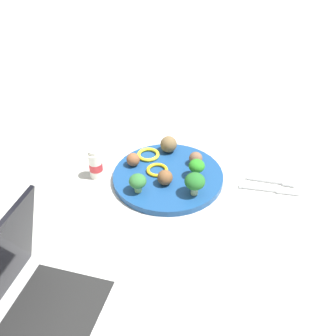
{
  "coord_description": "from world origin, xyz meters",
  "views": [
    {
      "loc": [
        0.16,
        -0.81,
        0.65
      ],
      "look_at": [
        0.0,
        0.0,
        0.04
      ],
      "focal_mm": 44.03,
      "sensor_mm": 36.0,
      "label": 1
    }
  ],
  "objects_px": {
    "meatball_far_rim": "(169,144)",
    "broccoli_floret_front_right": "(197,166)",
    "knife": "(272,190)",
    "laptop": "(23,327)",
    "meatball_back_right": "(196,158)",
    "meatball_mid_right": "(133,160)",
    "pepper_ring_mid_left": "(157,170)",
    "broccoli_floret_mid_right": "(138,182)",
    "pepper_ring_far_rim": "(148,155)",
    "plate": "(168,177)",
    "yogurt_bottle": "(96,165)",
    "broccoli_floret_front_left": "(195,182)",
    "napkin": "(269,186)",
    "fork": "(273,181)",
    "meatball_mid_left": "(165,177)"
  },
  "relations": [
    {
      "from": "meatball_back_right",
      "to": "pepper_ring_mid_left",
      "type": "relative_size",
      "value": 0.63
    },
    {
      "from": "meatball_mid_left",
      "to": "laptop",
      "type": "distance_m",
      "value": 0.47
    },
    {
      "from": "broccoli_floret_mid_right",
      "to": "napkin",
      "type": "bearing_deg",
      "value": 17.0
    },
    {
      "from": "broccoli_floret_front_right",
      "to": "meatball_far_rim",
      "type": "bearing_deg",
      "value": 133.06
    },
    {
      "from": "meatball_far_rim",
      "to": "laptop",
      "type": "xyz_separation_m",
      "value": [
        -0.13,
        -0.58,
        0.0
      ]
    },
    {
      "from": "pepper_ring_far_rim",
      "to": "yogurt_bottle",
      "type": "relative_size",
      "value": 0.76
    },
    {
      "from": "meatball_back_right",
      "to": "pepper_ring_mid_left",
      "type": "xyz_separation_m",
      "value": [
        -0.09,
        -0.05,
        -0.01
      ]
    },
    {
      "from": "meatball_mid_left",
      "to": "yogurt_bottle",
      "type": "distance_m",
      "value": 0.18
    },
    {
      "from": "napkin",
      "to": "pepper_ring_mid_left",
      "type": "bearing_deg",
      "value": -177.96
    },
    {
      "from": "broccoli_floret_front_left",
      "to": "laptop",
      "type": "relative_size",
      "value": 0.17
    },
    {
      "from": "plate",
      "to": "broccoli_floret_mid_right",
      "type": "distance_m",
      "value": 0.1
    },
    {
      "from": "plate",
      "to": "meatball_far_rim",
      "type": "height_order",
      "value": "meatball_far_rim"
    },
    {
      "from": "plate",
      "to": "knife",
      "type": "relative_size",
      "value": 1.93
    },
    {
      "from": "meatball_mid_right",
      "to": "laptop",
      "type": "distance_m",
      "value": 0.5
    },
    {
      "from": "broccoli_floret_front_left",
      "to": "broccoli_floret_mid_right",
      "type": "height_order",
      "value": "broccoli_floret_front_left"
    },
    {
      "from": "napkin",
      "to": "laptop",
      "type": "xyz_separation_m",
      "value": [
        -0.4,
        -0.5,
        0.04
      ]
    },
    {
      "from": "laptop",
      "to": "yogurt_bottle",
      "type": "bearing_deg",
      "value": 94.16
    },
    {
      "from": "plate",
      "to": "meatball_back_right",
      "type": "height_order",
      "value": "meatball_back_right"
    },
    {
      "from": "meatball_mid_left",
      "to": "broccoli_floret_front_left",
      "type": "bearing_deg",
      "value": -17.27
    },
    {
      "from": "meatball_mid_right",
      "to": "pepper_ring_mid_left",
      "type": "bearing_deg",
      "value": -12.27
    },
    {
      "from": "broccoli_floret_front_left",
      "to": "meatball_mid_right",
      "type": "distance_m",
      "value": 0.19
    },
    {
      "from": "meatball_far_rim",
      "to": "broccoli_floret_front_right",
      "type": "bearing_deg",
      "value": -46.94
    },
    {
      "from": "broccoli_floret_front_left",
      "to": "meatball_far_rim",
      "type": "xyz_separation_m",
      "value": [
        -0.09,
        0.16,
        -0.01
      ]
    },
    {
      "from": "knife",
      "to": "broccoli_floret_mid_right",
      "type": "bearing_deg",
      "value": -166.27
    },
    {
      "from": "plate",
      "to": "meatball_back_right",
      "type": "bearing_deg",
      "value": 42.96
    },
    {
      "from": "knife",
      "to": "laptop",
      "type": "relative_size",
      "value": 0.43
    },
    {
      "from": "fork",
      "to": "pepper_ring_mid_left",
      "type": "bearing_deg",
      "value": -174.61
    },
    {
      "from": "meatball_mid_right",
      "to": "fork",
      "type": "bearing_deg",
      "value": 2.1
    },
    {
      "from": "napkin",
      "to": "knife",
      "type": "distance_m",
      "value": 0.02
    },
    {
      "from": "meatball_mid_right",
      "to": "meatball_far_rim",
      "type": "bearing_deg",
      "value": 45.84
    },
    {
      "from": "meatball_mid_right",
      "to": "pepper_ring_far_rim",
      "type": "height_order",
      "value": "meatball_mid_right"
    },
    {
      "from": "meatball_back_right",
      "to": "pepper_ring_mid_left",
      "type": "distance_m",
      "value": 0.11
    },
    {
      "from": "broccoli_floret_mid_right",
      "to": "broccoli_floret_front_right",
      "type": "distance_m",
      "value": 0.15
    },
    {
      "from": "broccoli_floret_mid_right",
      "to": "pepper_ring_far_rim",
      "type": "relative_size",
      "value": 0.78
    },
    {
      "from": "broccoli_floret_front_right",
      "to": "knife",
      "type": "bearing_deg",
      "value": -1.99
    },
    {
      "from": "meatball_mid_left",
      "to": "meatball_mid_right",
      "type": "xyz_separation_m",
      "value": [
        -0.1,
        0.06,
        -0.0
      ]
    },
    {
      "from": "broccoli_floret_front_right",
      "to": "meatball_mid_right",
      "type": "xyz_separation_m",
      "value": [
        -0.17,
        0.02,
        -0.01
      ]
    },
    {
      "from": "pepper_ring_mid_left",
      "to": "plate",
      "type": "bearing_deg",
      "value": -13.94
    },
    {
      "from": "plate",
      "to": "meatball_mid_right",
      "type": "height_order",
      "value": "meatball_mid_right"
    },
    {
      "from": "broccoli_floret_mid_right",
      "to": "meatball_mid_right",
      "type": "relative_size",
      "value": 1.35
    },
    {
      "from": "pepper_ring_far_rim",
      "to": "yogurt_bottle",
      "type": "distance_m",
      "value": 0.15
    },
    {
      "from": "meatball_far_rim",
      "to": "fork",
      "type": "bearing_deg",
      "value": -13.36
    },
    {
      "from": "fork",
      "to": "broccoli_floret_front_right",
      "type": "bearing_deg",
      "value": -171.46
    },
    {
      "from": "broccoli_floret_mid_right",
      "to": "laptop",
      "type": "xyz_separation_m",
      "value": [
        -0.09,
        -0.4,
        -0.01
      ]
    },
    {
      "from": "pepper_ring_mid_left",
      "to": "fork",
      "type": "height_order",
      "value": "pepper_ring_mid_left"
    },
    {
      "from": "pepper_ring_mid_left",
      "to": "yogurt_bottle",
      "type": "height_order",
      "value": "yogurt_bottle"
    },
    {
      "from": "meatball_back_right",
      "to": "fork",
      "type": "relative_size",
      "value": 0.29
    },
    {
      "from": "meatball_back_right",
      "to": "broccoli_floret_front_left",
      "type": "bearing_deg",
      "value": -83.3
    },
    {
      "from": "meatball_back_right",
      "to": "meatball_mid_right",
      "type": "distance_m",
      "value": 0.16
    },
    {
      "from": "meatball_mid_left",
      "to": "pepper_ring_mid_left",
      "type": "distance_m",
      "value": 0.06
    }
  ]
}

